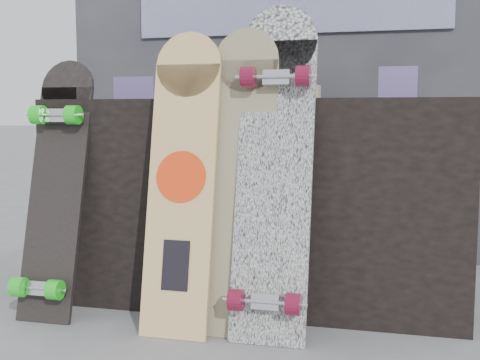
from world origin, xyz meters
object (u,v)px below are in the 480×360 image
(longboard_geisha, at_px, (182,173))
(longboard_cascadia, at_px, (274,164))
(vendor_table, at_px, (257,200))
(longboard_celtic, at_px, (242,170))
(skateboard_dark, at_px, (56,184))

(longboard_geisha, xyz_separation_m, longboard_cascadia, (0.32, 0.03, 0.04))
(vendor_table, bearing_deg, longboard_celtic, -85.63)
(longboard_celtic, relative_size, skateboard_dark, 1.10)
(longboard_geisha, xyz_separation_m, longboard_celtic, (0.20, 0.04, 0.01))
(longboard_cascadia, xyz_separation_m, skateboard_dark, (-0.82, 0.01, -0.09))
(longboard_celtic, distance_m, skateboard_dark, 0.71)
(longboard_geisha, height_order, skateboard_dark, longboard_geisha)
(vendor_table, relative_size, skateboard_dark, 1.68)
(vendor_table, distance_m, skateboard_dark, 0.78)
(longboard_celtic, height_order, longboard_cascadia, longboard_cascadia)
(skateboard_dark, bearing_deg, longboard_geisha, -3.94)
(vendor_table, relative_size, longboard_celtic, 1.53)
(skateboard_dark, bearing_deg, vendor_table, 28.99)
(longboard_celtic, xyz_separation_m, skateboard_dark, (-0.71, -0.01, -0.07))
(longboard_geisha, distance_m, longboard_celtic, 0.21)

